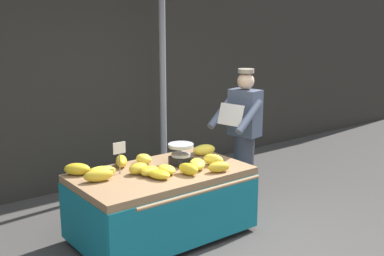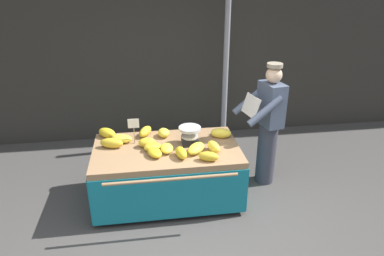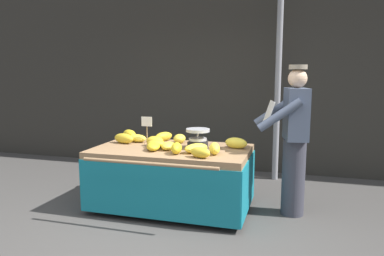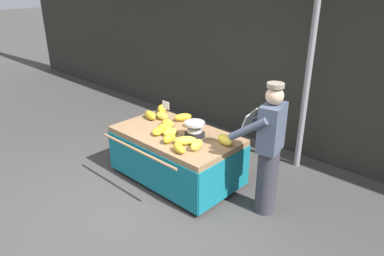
{
  "view_description": "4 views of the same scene",
  "coord_description": "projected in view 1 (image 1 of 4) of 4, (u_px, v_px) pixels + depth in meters",
  "views": [
    {
      "loc": [
        -2.88,
        -3.03,
        2.33
      ],
      "look_at": [
        0.27,
        1.07,
        1.13
      ],
      "focal_mm": 45.0,
      "sensor_mm": 36.0,
      "label": 1
    },
    {
      "loc": [
        -0.44,
        -2.87,
        2.75
      ],
      "look_at": [
        0.15,
        1.12,
        0.94
      ],
      "focal_mm": 32.5,
      "sensor_mm": 36.0,
      "label": 2
    },
    {
      "loc": [
        1.22,
        -2.97,
        1.62
      ],
      "look_at": [
        0.04,
        1.06,
        0.99
      ],
      "focal_mm": 33.87,
      "sensor_mm": 36.0,
      "label": 3
    },
    {
      "loc": [
        3.2,
        -2.28,
        2.85
      ],
      "look_at": [
        0.19,
        0.94,
        0.95
      ],
      "focal_mm": 33.86,
      "sensor_mm": 36.0,
      "label": 4
    }
  ],
  "objects": [
    {
      "name": "banana_bunch_9",
      "position": [
        144.0,
        159.0,
        5.31
      ],
      "size": [
        0.17,
        0.22,
        0.11
      ],
      "primitive_type": "ellipsoid",
      "rotation": [
        0.0,
        0.0,
        0.1
      ],
      "color": "yellow",
      "rests_on": "banana_cart"
    },
    {
      "name": "banana_bunch_8",
      "position": [
        121.0,
        161.0,
        5.22
      ],
      "size": [
        0.23,
        0.3,
        0.12
      ],
      "primitive_type": "ellipsoid",
      "rotation": [
        0.0,
        0.0,
        2.66
      ],
      "color": "gold",
      "rests_on": "banana_cart"
    },
    {
      "name": "banana_bunch_3",
      "position": [
        138.0,
        168.0,
        4.97
      ],
      "size": [
        0.22,
        0.15,
        0.12
      ],
      "primitive_type": "ellipsoid",
      "rotation": [
        0.0,
        0.0,
        1.59
      ],
      "color": "gold",
      "rests_on": "banana_cart"
    },
    {
      "name": "banana_bunch_2",
      "position": [
        98.0,
        175.0,
        4.74
      ],
      "size": [
        0.32,
        0.19,
        0.13
      ],
      "primitive_type": "ellipsoid",
      "rotation": [
        0.0,
        0.0,
        1.31
      ],
      "color": "gold",
      "rests_on": "banana_cart"
    },
    {
      "name": "banana_bunch_4",
      "position": [
        204.0,
        150.0,
        5.64
      ],
      "size": [
        0.3,
        0.19,
        0.13
      ],
      "primitive_type": "ellipsoid",
      "rotation": [
        0.0,
        0.0,
        1.32
      ],
      "color": "yellow",
      "rests_on": "banana_cart"
    },
    {
      "name": "banana_cart",
      "position": [
        161.0,
        189.0,
        5.12
      ],
      "size": [
        1.85,
        1.26,
        0.74
      ],
      "color": "#93704C",
      "rests_on": "ground"
    },
    {
      "name": "banana_bunch_13",
      "position": [
        77.0,
        169.0,
        4.94
      ],
      "size": [
        0.3,
        0.29,
        0.12
      ],
      "primitive_type": "ellipsoid",
      "rotation": [
        0.0,
        0.0,
        0.86
      ],
      "color": "gold",
      "rests_on": "banana_cart"
    },
    {
      "name": "back_wall",
      "position": [
        85.0,
        29.0,
        6.49
      ],
      "size": [
        16.0,
        0.24,
        4.34
      ],
      "primitive_type": "cube",
      "color": "#2D2B26",
      "rests_on": "ground"
    },
    {
      "name": "banana_bunch_10",
      "position": [
        188.0,
        169.0,
        4.94
      ],
      "size": [
        0.17,
        0.26,
        0.12
      ],
      "primitive_type": "ellipsoid",
      "rotation": [
        0.0,
        0.0,
        0.22
      ],
      "color": "gold",
      "rests_on": "banana_cart"
    },
    {
      "name": "banana_bunch_12",
      "position": [
        197.0,
        164.0,
        5.14
      ],
      "size": [
        0.31,
        0.34,
        0.1
      ],
      "primitive_type": "ellipsoid",
      "rotation": [
        0.0,
        0.0,
        2.52
      ],
      "color": "yellow",
      "rests_on": "banana_cart"
    },
    {
      "name": "banana_bunch_7",
      "position": [
        213.0,
        160.0,
        5.25
      ],
      "size": [
        0.18,
        0.27,
        0.13
      ],
      "primitive_type": "ellipsoid",
      "rotation": [
        0.0,
        0.0,
        0.3
      ],
      "color": "yellow",
      "rests_on": "banana_cart"
    },
    {
      "name": "weighing_scale",
      "position": [
        181.0,
        154.0,
        5.28
      ],
      "size": [
        0.28,
        0.28,
        0.23
      ],
      "color": "black",
      "rests_on": "banana_cart"
    },
    {
      "name": "vendor_person",
      "position": [
        244.0,
        136.0,
        6.03
      ],
      "size": [
        0.64,
        0.6,
        1.71
      ],
      "color": "#383842",
      "rests_on": "ground"
    },
    {
      "name": "banana_bunch_11",
      "position": [
        167.0,
        169.0,
        4.98
      ],
      "size": [
        0.16,
        0.24,
        0.09
      ],
      "primitive_type": "ellipsoid",
      "rotation": [
        0.0,
        0.0,
        0.02
      ],
      "color": "yellow",
      "rests_on": "banana_cart"
    },
    {
      "name": "banana_bunch_5",
      "position": [
        150.0,
        171.0,
        4.92
      ],
      "size": [
        0.25,
        0.2,
        0.1
      ],
      "primitive_type": "ellipsoid",
      "rotation": [
        0.0,
        0.0,
        1.81
      ],
      "color": "gold",
      "rests_on": "banana_cart"
    },
    {
      "name": "price_sign",
      "position": [
        119.0,
        151.0,
        4.92
      ],
      "size": [
        0.14,
        0.01,
        0.34
      ],
      "color": "#997A51",
      "rests_on": "banana_cart"
    },
    {
      "name": "street_pole",
      "position": [
        163.0,
        75.0,
        6.8
      ],
      "size": [
        0.09,
        0.09,
        3.06
      ],
      "primitive_type": "cylinder",
      "color": "gray",
      "rests_on": "ground"
    },
    {
      "name": "banana_bunch_0",
      "position": [
        219.0,
        167.0,
        5.03
      ],
      "size": [
        0.26,
        0.19,
        0.11
      ],
      "primitive_type": "ellipsoid",
      "rotation": [
        0.0,
        0.0,
        1.23
      ],
      "color": "gold",
      "rests_on": "banana_cart"
    },
    {
      "name": "banana_bunch_6",
      "position": [
        159.0,
        174.0,
        4.82
      ],
      "size": [
        0.23,
        0.29,
        0.09
      ],
      "primitive_type": "ellipsoid",
      "rotation": [
        0.0,
        0.0,
        0.36
      ],
      "color": "gold",
      "rests_on": "banana_cart"
    },
    {
      "name": "banana_bunch_1",
      "position": [
        102.0,
        171.0,
        4.92
      ],
      "size": [
        0.32,
        0.26,
        0.1
      ],
      "primitive_type": "ellipsoid",
      "rotation": [
        0.0,
        0.0,
        1.18
      ],
      "color": "yellow",
      "rests_on": "banana_cart"
    }
  ]
}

